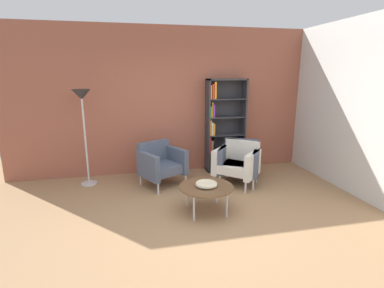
{
  "coord_description": "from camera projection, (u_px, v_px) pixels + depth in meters",
  "views": [
    {
      "loc": [
        -0.84,
        -3.39,
        2.02
      ],
      "look_at": [
        0.09,
        0.84,
        0.95
      ],
      "focal_mm": 27.16,
      "sensor_mm": 36.0,
      "label": 1
    }
  ],
  "objects": [
    {
      "name": "ground_plane",
      "position": [
        199.0,
        228.0,
        3.88
      ],
      "size": [
        8.32,
        8.32,
        0.0
      ],
      "primitive_type": "plane",
      "color": "#9E7751"
    },
    {
      "name": "brick_back_panel",
      "position": [
        171.0,
        102.0,
        5.86
      ],
      "size": [
        6.4,
        0.12,
        2.9
      ],
      "primitive_type": "cube",
      "color": "#9E5642",
      "rests_on": "ground_plane"
    },
    {
      "name": "plaster_right_partition",
      "position": [
        362.0,
        109.0,
        4.69
      ],
      "size": [
        0.12,
        5.2,
        2.9
      ],
      "primitive_type": "cube",
      "color": "silver",
      "rests_on": "ground_plane"
    },
    {
      "name": "bookshelf_tall",
      "position": [
        222.0,
        126.0,
        6.0
      ],
      "size": [
        0.8,
        0.3,
        1.9
      ],
      "color": "#333338",
      "rests_on": "ground_plane"
    },
    {
      "name": "coffee_table_low",
      "position": [
        206.0,
        188.0,
        4.26
      ],
      "size": [
        0.8,
        0.8,
        0.4
      ],
      "color": "brown",
      "rests_on": "ground_plane"
    },
    {
      "name": "decorative_bowl",
      "position": [
        206.0,
        184.0,
        4.24
      ],
      "size": [
        0.32,
        0.32,
        0.05
      ],
      "color": "beige",
      "rests_on": "coffee_table_low"
    },
    {
      "name": "armchair_spare_guest",
      "position": [
        161.0,
        163.0,
        5.3
      ],
      "size": [
        0.93,
        0.9,
        0.78
      ],
      "rotation": [
        0.0,
        0.0,
        0.48
      ],
      "color": "#4C566B",
      "rests_on": "ground_plane"
    },
    {
      "name": "armchair_near_window",
      "position": [
        238.0,
        162.0,
        5.34
      ],
      "size": [
        0.95,
        0.95,
        0.78
      ],
      "rotation": [
        0.0,
        0.0,
        -0.75
      ],
      "color": "white",
      "rests_on": "ground_plane"
    },
    {
      "name": "armchair_corner_red",
      "position": [
        240.0,
        160.0,
        5.45
      ],
      "size": [
        0.93,
        0.91,
        0.78
      ],
      "rotation": [
        0.0,
        0.0,
        -0.51
      ],
      "color": "#4C566B",
      "rests_on": "ground_plane"
    },
    {
      "name": "floor_lamp_torchiere",
      "position": [
        82.0,
        106.0,
        5.06
      ],
      "size": [
        0.32,
        0.32,
        1.74
      ],
      "color": "silver",
      "rests_on": "ground_plane"
    }
  ]
}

